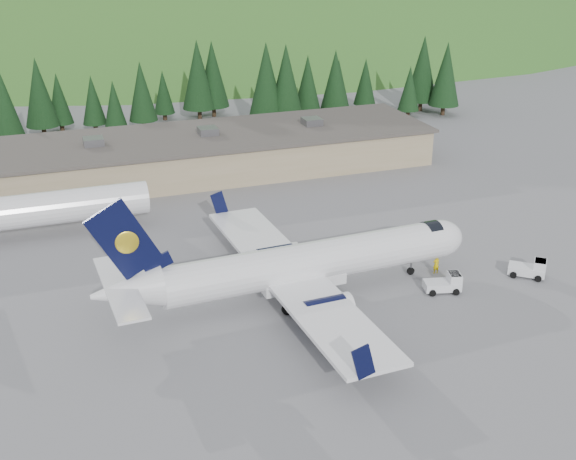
{
  "coord_description": "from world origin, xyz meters",
  "views": [
    {
      "loc": [
        -21.55,
        -54.34,
        31.32
      ],
      "look_at": [
        0.0,
        6.0,
        4.0
      ],
      "focal_mm": 45.0,
      "sensor_mm": 36.0,
      "label": 1
    }
  ],
  "objects_px": {
    "terminal_building": "(172,156)",
    "ramp_worker": "(436,264)",
    "airliner": "(300,265)",
    "baggage_tug_b": "(530,269)",
    "second_airliner": "(15,211)",
    "baggage_tug_a": "(445,283)"
  },
  "relations": [
    {
      "from": "terminal_building",
      "to": "ramp_worker",
      "type": "relative_size",
      "value": 38.23
    },
    {
      "from": "airliner",
      "to": "ramp_worker",
      "type": "relative_size",
      "value": 19.07
    },
    {
      "from": "baggage_tug_b",
      "to": "ramp_worker",
      "type": "relative_size",
      "value": 1.99
    },
    {
      "from": "airliner",
      "to": "baggage_tug_b",
      "type": "distance_m",
      "value": 22.68
    },
    {
      "from": "baggage_tug_a",
      "to": "terminal_building",
      "type": "distance_m",
      "value": 44.95
    },
    {
      "from": "baggage_tug_b",
      "to": "second_airliner",
      "type": "bearing_deg",
      "value": -168.85
    },
    {
      "from": "baggage_tug_a",
      "to": "baggage_tug_b",
      "type": "relative_size",
      "value": 0.98
    },
    {
      "from": "baggage_tug_a",
      "to": "terminal_building",
      "type": "bearing_deg",
      "value": 126.64
    },
    {
      "from": "airliner",
      "to": "baggage_tug_b",
      "type": "relative_size",
      "value": 9.6
    },
    {
      "from": "baggage_tug_b",
      "to": "airliner",
      "type": "bearing_deg",
      "value": -149.06
    },
    {
      "from": "ramp_worker",
      "to": "baggage_tug_a",
      "type": "bearing_deg",
      "value": 72.58
    },
    {
      "from": "airliner",
      "to": "terminal_building",
      "type": "relative_size",
      "value": 0.5
    },
    {
      "from": "second_airliner",
      "to": "terminal_building",
      "type": "bearing_deg",
      "value": 38.78
    },
    {
      "from": "airliner",
      "to": "ramp_worker",
      "type": "distance_m",
      "value": 14.28
    },
    {
      "from": "second_airliner",
      "to": "baggage_tug_b",
      "type": "height_order",
      "value": "second_airliner"
    },
    {
      "from": "baggage_tug_b",
      "to": "terminal_building",
      "type": "xyz_separation_m",
      "value": [
        -26.24,
        41.71,
        1.81
      ]
    },
    {
      "from": "baggage_tug_a",
      "to": "ramp_worker",
      "type": "bearing_deg",
      "value": 87.38
    },
    {
      "from": "baggage_tug_a",
      "to": "baggage_tug_b",
      "type": "height_order",
      "value": "baggage_tug_b"
    },
    {
      "from": "baggage_tug_b",
      "to": "terminal_building",
      "type": "bearing_deg",
      "value": 162.45
    },
    {
      "from": "second_airliner",
      "to": "baggage_tug_b",
      "type": "bearing_deg",
      "value": -29.12
    },
    {
      "from": "airliner",
      "to": "baggage_tug_a",
      "type": "bearing_deg",
      "value": -17.95
    },
    {
      "from": "second_airliner",
      "to": "baggage_tug_b",
      "type": "distance_m",
      "value": 52.89
    }
  ]
}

